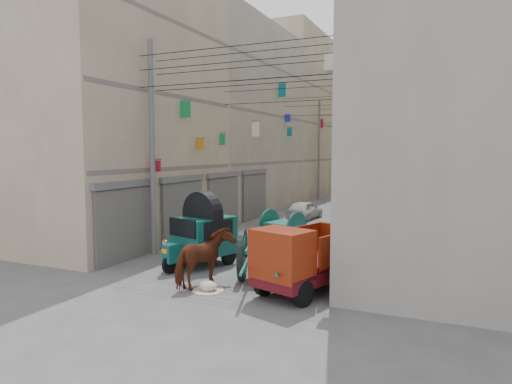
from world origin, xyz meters
The scene contains 18 objects.
ground centered at (0.00, 0.00, 0.00)m, with size 140.00×140.00×0.00m, color #49494B.
building_row_left centered at (-8.00, 34.13, 6.46)m, with size 8.00×62.00×14.00m.
building_row_right centered at (8.00, 34.13, 6.46)m, with size 8.00×62.00×14.00m.
end_cap_building centered at (0.00, 66.00, 6.50)m, with size 22.00×10.00×13.00m, color #B6A98F.
shutters_left centered at (-3.92, 10.38, 1.49)m, with size 0.18×14.40×2.88m.
signboards centered at (-0.01, 21.66, 3.43)m, with size 8.22×40.52×5.67m.
ac_units centered at (3.65, 7.67, 7.43)m, with size 0.70×6.55×3.35m.
utility_poles centered at (0.00, 17.00, 4.00)m, with size 7.40×22.20×8.00m.
overhead_cables centered at (0.00, 14.40, 6.77)m, with size 7.40×22.52×1.12m.
auto_rickshaw centered at (-1.08, 5.34, 1.15)m, with size 2.08×2.87×1.94m.
tonga_cart centered at (1.63, 4.50, 0.81)m, with size 2.33×3.68×1.56m.
mini_truck centered at (3.00, 3.63, 0.91)m, with size 2.48×3.67×1.89m.
second_cart centered at (0.01, 10.25, 0.73)m, with size 1.89×1.77×1.38m.
feed_sack centered at (0.54, 2.91, 0.14)m, with size 0.55×0.44×0.28m, color beige.
horse centered at (0.24, 3.22, 0.83)m, with size 0.89×1.96×1.66m, color brown.
distant_car_white centered at (-1.25, 17.16, 0.54)m, with size 1.28×3.18×1.08m, color #BABABA.
distant_car_grey centered at (1.80, 30.26, 0.55)m, with size 1.17×3.36×1.11m, color #4C514F.
distant_car_green centered at (-1.61, 36.92, 0.67)m, with size 1.87×4.59×1.33m, color #1C5340.
Camera 1 is at (6.87, -7.97, 3.89)m, focal length 32.00 mm.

